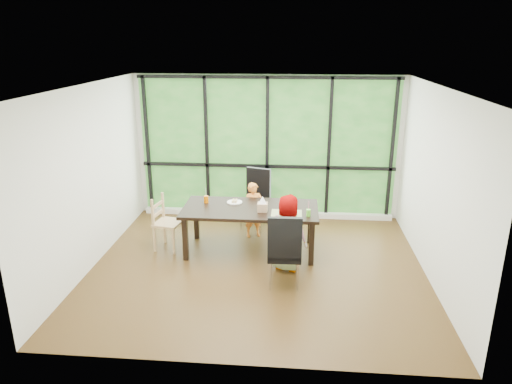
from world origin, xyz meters
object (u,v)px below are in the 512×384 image
chair_window_leather (255,200)px  green_cup (308,213)px  orange_cup (206,199)px  tissue_box (262,207)px  chair_end_beech (168,223)px  child_toddler (254,210)px  chair_interior_leather (284,249)px  child_older (289,233)px  dining_table (250,229)px  plate_far (235,202)px  plate_near (288,213)px

chair_window_leather → green_cup: size_ratio=9.98×
orange_cup → tissue_box: size_ratio=0.75×
chair_end_beech → tissue_box: bearing=-83.0°
chair_window_leather → chair_end_beech: (-1.33, -1.01, -0.09)m
child_toddler → orange_cup: size_ratio=8.35×
chair_interior_leather → green_cup: bearing=-116.3°
chair_interior_leather → child_older: child_older is taller
dining_table → chair_interior_leather: size_ratio=1.99×
chair_end_beech → dining_table: bearing=-77.9°
child_toddler → orange_cup: bearing=-172.3°
dining_table → orange_cup: (-0.74, 0.18, 0.43)m
chair_end_beech → child_older: (1.98, -0.55, 0.14)m
dining_table → orange_cup: orange_cup is taller
plate_far → orange_cup: 0.47m
chair_interior_leather → orange_cup: 1.81m
dining_table → tissue_box: bearing=-33.5°
chair_window_leather → plate_near: (0.63, -1.19, 0.22)m
child_older → plate_far: size_ratio=4.66×
chair_end_beech → orange_cup: (0.60, 0.20, 0.36)m
chair_interior_leather → child_older: bearing=-98.9°
orange_cup → chair_end_beech: bearing=-161.9°
chair_interior_leather → plate_far: (-0.86, 1.24, 0.22)m
plate_near → orange_cup: size_ratio=2.35×
child_older → plate_near: (-0.03, 0.38, 0.17)m
orange_cup → green_cup: bearing=-15.7°
chair_window_leather → tissue_box: 1.18m
child_older → chair_interior_leather: bearing=101.0°
plate_near → tissue_box: size_ratio=1.76×
child_older → tissue_box: size_ratio=7.55×
orange_cup → plate_far: bearing=5.2°
child_older → child_toddler: bearing=-43.6°
chair_end_beech → green_cup: (2.26, -0.27, 0.35)m
orange_cup → plate_near: bearing=-15.4°
chair_window_leather → dining_table: bearing=-71.8°
tissue_box → child_older: bearing=-45.5°
chair_end_beech → orange_cup: 0.73m
chair_interior_leather → tissue_box: 1.00m
child_toddler → orange_cup: child_toddler is taller
plate_near → orange_cup: orange_cup is taller
child_toddler → tissue_box: bearing=-97.5°
child_toddler → green_cup: 1.32m
chair_window_leather → plate_far: chair_window_leather is taller
child_toddler → plate_near: 1.05m
chair_end_beech → child_toddler: bearing=-53.6°
chair_interior_leather → green_cup: size_ratio=9.98×
chair_end_beech → plate_far: chair_end_beech is taller
chair_interior_leather → plate_far: 1.53m
child_toddler → child_older: (0.63, -1.19, 0.10)m
chair_interior_leather → orange_cup: bearing=-43.9°
dining_table → plate_near: (0.61, -0.20, 0.38)m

